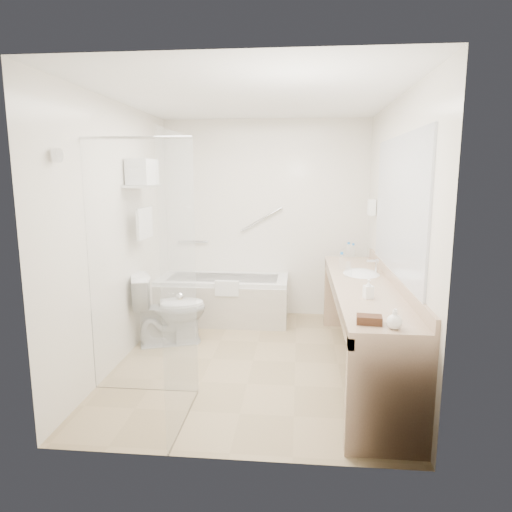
# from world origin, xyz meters

# --- Properties ---
(floor) EXTENTS (3.20, 3.20, 0.00)m
(floor) POSITION_xyz_m (0.00, 0.00, 0.00)
(floor) COLOR tan
(floor) RESTS_ON ground
(ceiling) EXTENTS (2.60, 3.20, 0.10)m
(ceiling) POSITION_xyz_m (0.00, 0.00, 2.50)
(ceiling) COLOR white
(ceiling) RESTS_ON wall_back
(wall_back) EXTENTS (2.60, 0.10, 2.50)m
(wall_back) POSITION_xyz_m (0.00, 1.60, 1.25)
(wall_back) COLOR silver
(wall_back) RESTS_ON ground
(wall_front) EXTENTS (2.60, 0.10, 2.50)m
(wall_front) POSITION_xyz_m (0.00, -1.60, 1.25)
(wall_front) COLOR silver
(wall_front) RESTS_ON ground
(wall_left) EXTENTS (0.10, 3.20, 2.50)m
(wall_left) POSITION_xyz_m (-1.30, 0.00, 1.25)
(wall_left) COLOR silver
(wall_left) RESTS_ON ground
(wall_right) EXTENTS (0.10, 3.20, 2.50)m
(wall_right) POSITION_xyz_m (1.30, 0.00, 1.25)
(wall_right) COLOR silver
(wall_right) RESTS_ON ground
(bathtub) EXTENTS (1.60, 0.73, 0.59)m
(bathtub) POSITION_xyz_m (-0.50, 1.24, 0.28)
(bathtub) COLOR silver
(bathtub) RESTS_ON floor
(grab_bar_short) EXTENTS (0.40, 0.03, 0.03)m
(grab_bar_short) POSITION_xyz_m (-0.95, 1.56, 0.95)
(grab_bar_short) COLOR silver
(grab_bar_short) RESTS_ON wall_back
(grab_bar_long) EXTENTS (0.53, 0.03, 0.33)m
(grab_bar_long) POSITION_xyz_m (-0.05, 1.56, 1.25)
(grab_bar_long) COLOR silver
(grab_bar_long) RESTS_ON wall_back
(shower_enclosure) EXTENTS (0.96, 0.91, 2.11)m
(shower_enclosure) POSITION_xyz_m (-0.63, -0.93, 1.07)
(shower_enclosure) COLOR silver
(shower_enclosure) RESTS_ON floor
(towel_shelf) EXTENTS (0.24, 0.55, 0.81)m
(towel_shelf) POSITION_xyz_m (-1.17, 0.35, 1.75)
(towel_shelf) COLOR silver
(towel_shelf) RESTS_ON wall_left
(vanity_counter) EXTENTS (0.55, 2.70, 0.95)m
(vanity_counter) POSITION_xyz_m (1.02, -0.15, 0.64)
(vanity_counter) COLOR tan
(vanity_counter) RESTS_ON floor
(sink) EXTENTS (0.40, 0.52, 0.14)m
(sink) POSITION_xyz_m (1.05, 0.25, 0.82)
(sink) COLOR silver
(sink) RESTS_ON vanity_counter
(faucet) EXTENTS (0.03, 0.03, 0.14)m
(faucet) POSITION_xyz_m (1.20, 0.25, 0.93)
(faucet) COLOR silver
(faucet) RESTS_ON vanity_counter
(mirror) EXTENTS (0.02, 2.00, 1.20)m
(mirror) POSITION_xyz_m (1.29, -0.15, 1.55)
(mirror) COLOR silver
(mirror) RESTS_ON wall_right
(hairdryer_unit) EXTENTS (0.08, 0.10, 0.18)m
(hairdryer_unit) POSITION_xyz_m (1.25, 1.05, 1.45)
(hairdryer_unit) COLOR white
(hairdryer_unit) RESTS_ON wall_right
(toilet) EXTENTS (0.88, 0.67, 0.77)m
(toilet) POSITION_xyz_m (-0.95, 0.39, 0.38)
(toilet) COLOR silver
(toilet) RESTS_ON floor
(amenity_basket) EXTENTS (0.17, 0.13, 0.05)m
(amenity_basket) POSITION_xyz_m (0.90, -1.31, 0.88)
(amenity_basket) COLOR #452818
(amenity_basket) RESTS_ON vanity_counter
(soap_bottle_a) EXTENTS (0.11, 0.17, 0.07)m
(soap_bottle_a) POSITION_xyz_m (0.99, -0.67, 0.89)
(soap_bottle_a) COLOR white
(soap_bottle_a) RESTS_ON vanity_counter
(soap_bottle_b) EXTENTS (0.14, 0.15, 0.10)m
(soap_bottle_b) POSITION_xyz_m (1.05, -1.39, 0.90)
(soap_bottle_b) COLOR white
(soap_bottle_b) RESTS_ON vanity_counter
(water_bottle_left) EXTENTS (0.06, 0.06, 0.19)m
(water_bottle_left) POSITION_xyz_m (1.01, 1.10, 0.94)
(water_bottle_left) COLOR silver
(water_bottle_left) RESTS_ON vanity_counter
(water_bottle_mid) EXTENTS (0.06, 0.06, 0.18)m
(water_bottle_mid) POSITION_xyz_m (0.87, 0.42, 0.93)
(water_bottle_mid) COLOR silver
(water_bottle_mid) RESTS_ON vanity_counter
(water_bottle_right) EXTENTS (0.05, 0.05, 0.18)m
(water_bottle_right) POSITION_xyz_m (1.07, 1.10, 0.93)
(water_bottle_right) COLOR silver
(water_bottle_right) RESTS_ON vanity_counter
(drinking_glass_near) EXTENTS (0.09, 0.09, 0.09)m
(drinking_glass_near) POSITION_xyz_m (0.91, 0.09, 0.90)
(drinking_glass_near) COLOR silver
(drinking_glass_near) RESTS_ON vanity_counter
(drinking_glass_far) EXTENTS (0.08, 0.08, 0.08)m
(drinking_glass_far) POSITION_xyz_m (0.94, 0.43, 0.89)
(drinking_glass_far) COLOR silver
(drinking_glass_far) RESTS_ON vanity_counter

